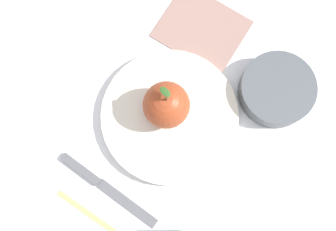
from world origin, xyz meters
TOP-DOWN VIEW (x-y plane):
  - ground_plane at (0.00, 0.00)m, footprint 2.40×2.40m
  - dinner_plate at (0.01, -0.03)m, footprint 0.25×0.25m
  - apple at (0.02, -0.02)m, footprint 0.08×0.08m
  - side_bowl at (0.02, -0.23)m, footprint 0.13×0.13m
  - knife at (-0.09, 0.11)m, footprint 0.16×0.15m
  - linen_napkin at (0.16, -0.12)m, footprint 0.20×0.20m

SIDE VIEW (x-z plane):
  - ground_plane at x=0.00m, z-range 0.00..0.00m
  - linen_napkin at x=0.16m, z-range 0.00..0.00m
  - knife at x=-0.09m, z-range 0.00..0.01m
  - dinner_plate at x=0.01m, z-range 0.00..0.02m
  - side_bowl at x=0.02m, z-range 0.00..0.05m
  - apple at x=0.02m, z-range 0.01..0.11m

